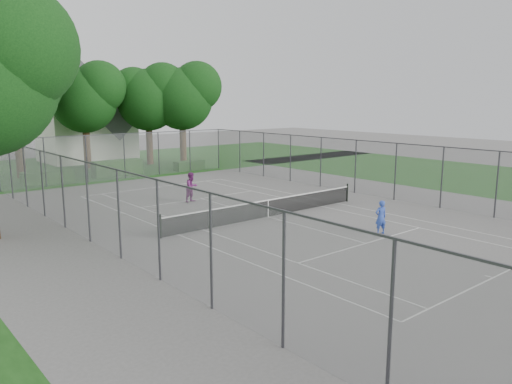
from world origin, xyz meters
TOP-DOWN VIEW (x-y plane):
  - ground at (0.00, 0.00)m, footprint 120.00×120.00m
  - grass_far at (0.00, 26.00)m, footprint 60.00×20.00m
  - grass_right at (22.00, 0.00)m, footprint 16.00×40.00m
  - court_markings at (0.00, 0.00)m, footprint 11.03×23.83m
  - tennis_net at (0.00, 0.00)m, footprint 12.87×0.10m
  - perimeter_fence at (0.00, 0.00)m, footprint 18.08×34.08m
  - tree_far_left at (-6.07, 22.41)m, footprint 8.60×7.85m
  - tree_far_midleft at (0.16, 24.69)m, footprint 6.59×6.02m
  - tree_far_midright at (5.81, 23.59)m, footprint 6.62×6.04m
  - tree_far_right at (8.45, 21.85)m, footprint 6.72×6.13m
  - hedge_left at (-5.40, 18.58)m, footprint 3.63×1.09m
  - hedge_mid at (0.19, 18.81)m, footprint 4.02×1.15m
  - hedge_right at (6.41, 17.81)m, footprint 2.67×0.98m
  - house at (2.26, 30.21)m, footprint 8.27×6.41m
  - girl_player at (1.77, -5.83)m, footprint 0.67×0.55m
  - woman_player at (-0.94, 5.92)m, footprint 1.01×0.86m

SIDE VIEW (x-z plane):
  - ground at x=0.00m, z-range 0.00..0.00m
  - grass_far at x=0.00m, z-range 0.00..0.00m
  - grass_right at x=22.00m, z-range 0.00..0.00m
  - court_markings at x=0.00m, z-range 0.00..0.01m
  - hedge_right at x=6.41m, z-range 0.00..0.80m
  - hedge_left at x=-5.40m, z-range 0.00..0.91m
  - tennis_net at x=0.00m, z-range -0.04..1.06m
  - hedge_mid at x=0.19m, z-range 0.00..1.26m
  - girl_player at x=1.77m, z-range 0.00..1.57m
  - woman_player at x=-0.94m, z-range 0.00..1.81m
  - perimeter_fence at x=0.00m, z-range 0.05..3.57m
  - house at x=2.26m, z-range -1.00..9.29m
  - tree_far_midleft at x=0.16m, z-range 1.77..11.25m
  - tree_far_midright at x=5.81m, z-range 1.78..11.29m
  - tree_far_right at x=8.45m, z-range 1.80..11.46m
  - tree_far_left at x=-6.07m, z-range 2.32..14.68m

